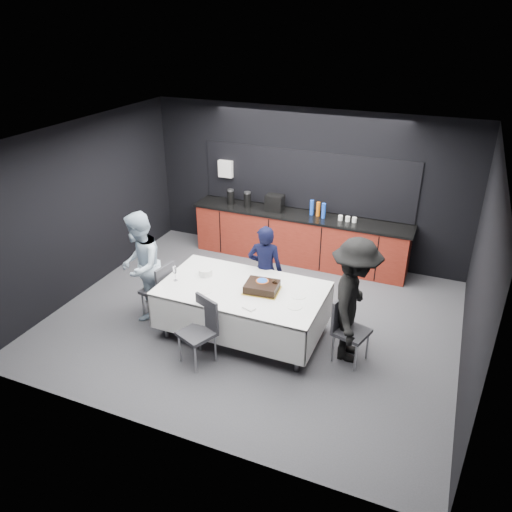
{
  "coord_description": "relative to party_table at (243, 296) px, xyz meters",
  "views": [
    {
      "loc": [
        2.53,
        -5.96,
        4.32
      ],
      "look_at": [
        0.0,
        0.1,
        1.05
      ],
      "focal_mm": 35.0,
      "sensor_mm": 36.0,
      "label": 1
    }
  ],
  "objects": [
    {
      "name": "party_table",
      "position": [
        0.0,
        0.0,
        0.0
      ],
      "size": [
        2.32,
        1.32,
        0.78
      ],
      "color": "#99999E",
      "rests_on": "ground"
    },
    {
      "name": "loose_plate_right_a",
      "position": [
        0.8,
        0.09,
        0.14
      ],
      "size": [
        0.21,
        0.21,
        0.01
      ],
      "primitive_type": "cylinder",
      "color": "white",
      "rests_on": "party_table"
    },
    {
      "name": "person_right",
      "position": [
        1.56,
        0.09,
        0.24
      ],
      "size": [
        0.76,
        1.19,
        1.76
      ],
      "primitive_type": "imported",
      "rotation": [
        0.0,
        0.0,
        1.67
      ],
      "color": "black",
      "rests_on": "ground"
    },
    {
      "name": "cake_assembly",
      "position": [
        0.29,
        0.03,
        0.2
      ],
      "size": [
        0.52,
        0.44,
        0.16
      ],
      "color": "gold",
      "rests_on": "party_table"
    },
    {
      "name": "fork_pile",
      "position": [
        0.3,
        -0.47,
        0.15
      ],
      "size": [
        0.19,
        0.15,
        0.03
      ],
      "primitive_type": "cube",
      "rotation": [
        0.0,
        0.0,
        -0.35
      ],
      "color": "white",
      "rests_on": "party_table"
    },
    {
      "name": "loose_plate_far",
      "position": [
        0.01,
        0.39,
        0.14
      ],
      "size": [
        0.2,
        0.2,
        0.01
      ],
      "primitive_type": "cylinder",
      "color": "white",
      "rests_on": "party_table"
    },
    {
      "name": "chair_near",
      "position": [
        -0.27,
        -0.75,
        -0.11
      ],
      "size": [
        0.55,
        0.55,
        0.92
      ],
      "color": "#2C2C31",
      "rests_on": "ground"
    },
    {
      "name": "loose_plate_near",
      "position": [
        -0.44,
        -0.28,
        0.14
      ],
      "size": [
        0.2,
        0.2,
        0.01
      ],
      "primitive_type": "cylinder",
      "color": "white",
      "rests_on": "party_table"
    },
    {
      "name": "chair_right",
      "position": [
        1.52,
        0.02,
        -0.11
      ],
      "size": [
        0.52,
        0.52,
        0.92
      ],
      "color": "#2C2C31",
      "rests_on": "ground"
    },
    {
      "name": "loose_plate_right_b",
      "position": [
        0.84,
        -0.19,
        0.14
      ],
      "size": [
        0.21,
        0.21,
        0.01
      ],
      "primitive_type": "cylinder",
      "color": "white",
      "rests_on": "party_table"
    },
    {
      "name": "kitchenette",
      "position": [
        -0.02,
        2.62,
        -0.1
      ],
      "size": [
        4.1,
        0.64,
        2.05
      ],
      "color": "maroon",
      "rests_on": "ground"
    },
    {
      "name": "ground",
      "position": [
        0.0,
        0.4,
        -0.64
      ],
      "size": [
        6.0,
        6.0,
        0.0
      ],
      "primitive_type": "plane",
      "color": "#48484D",
      "rests_on": "ground"
    },
    {
      "name": "room_shell",
      "position": [
        0.0,
        0.4,
        1.22
      ],
      "size": [
        6.04,
        5.04,
        2.82
      ],
      "color": "white",
      "rests_on": "ground"
    },
    {
      "name": "champagne_flute",
      "position": [
        -0.98,
        -0.18,
        0.3
      ],
      "size": [
        0.06,
        0.06,
        0.22
      ],
      "color": "white",
      "rests_on": "party_table"
    },
    {
      "name": "chair_left",
      "position": [
        -1.32,
        -0.07,
        -0.11
      ],
      "size": [
        0.48,
        0.48,
        0.92
      ],
      "color": "#2C2C31",
      "rests_on": "ground"
    },
    {
      "name": "plate_stack",
      "position": [
        -0.65,
        0.13,
        0.19
      ],
      "size": [
        0.2,
        0.2,
        0.1
      ],
      "primitive_type": "cylinder",
      "color": "white",
      "rests_on": "party_table"
    },
    {
      "name": "person_center",
      "position": [
        0.07,
        0.69,
        0.09
      ],
      "size": [
        0.6,
        0.45,
        1.46
      ],
      "primitive_type": "imported",
      "rotation": [
        0.0,
        0.0,
        3.35
      ],
      "color": "black",
      "rests_on": "ground"
    },
    {
      "name": "person_left",
      "position": [
        -1.64,
        -0.1,
        0.2
      ],
      "size": [
        0.9,
        1.0,
        1.69
      ],
      "primitive_type": "imported",
      "rotation": [
        0.0,
        0.0,
        -1.19
      ],
      "color": "#AEC5DA",
      "rests_on": "ground"
    }
  ]
}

